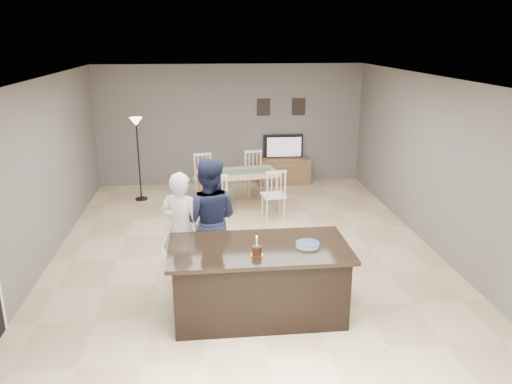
{
  "coord_description": "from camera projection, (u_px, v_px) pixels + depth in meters",
  "views": [
    {
      "loc": [
        -0.61,
        -7.21,
        3.29
      ],
      "look_at": [
        0.12,
        -0.3,
        1.1
      ],
      "focal_mm": 35.0,
      "sensor_mm": 36.0,
      "label": 1
    }
  ],
  "objects": [
    {
      "name": "floor",
      "position": [
        246.0,
        253.0,
        7.89
      ],
      "size": [
        8.0,
        8.0,
        0.0
      ],
      "primitive_type": "plane",
      "color": "#D1B386",
      "rests_on": "ground"
    },
    {
      "name": "room_shell",
      "position": [
        246.0,
        149.0,
        7.39
      ],
      "size": [
        8.0,
        8.0,
        8.0
      ],
      "color": "slate",
      "rests_on": "floor"
    },
    {
      "name": "kitchen_island",
      "position": [
        259.0,
        280.0,
        6.05
      ],
      "size": [
        2.15,
        1.1,
        0.9
      ],
      "color": "black",
      "rests_on": "floor"
    },
    {
      "name": "tv_console",
      "position": [
        284.0,
        171.0,
        11.5
      ],
      "size": [
        1.2,
        0.4,
        0.6
      ],
      "primitive_type": "cube",
      "color": "brown",
      "rests_on": "floor"
    },
    {
      "name": "television",
      "position": [
        284.0,
        147.0,
        11.39
      ],
      "size": [
        0.91,
        0.12,
        0.53
      ],
      "primitive_type": "imported",
      "rotation": [
        0.0,
        0.0,
        3.14
      ],
      "color": "black",
      "rests_on": "tv_console"
    },
    {
      "name": "tv_screen_glow",
      "position": [
        284.0,
        147.0,
        11.32
      ],
      "size": [
        0.78,
        0.0,
        0.78
      ],
      "primitive_type": "plane",
      "rotation": [
        1.57,
        0.0,
        3.14
      ],
      "color": "#D05B17",
      "rests_on": "tv_console"
    },
    {
      "name": "picture_frames",
      "position": [
        281.0,
        107.0,
        11.25
      ],
      "size": [
        1.1,
        0.02,
        0.38
      ],
      "color": "black",
      "rests_on": "room_shell"
    },
    {
      "name": "woman",
      "position": [
        181.0,
        229.0,
        6.7
      ],
      "size": [
        0.68,
        0.57,
        1.6
      ],
      "primitive_type": "imported",
      "rotation": [
        0.0,
        0.0,
        2.77
      ],
      "color": "silver",
      "rests_on": "floor"
    },
    {
      "name": "man",
      "position": [
        209.0,
        220.0,
        6.82
      ],
      "size": [
        0.96,
        0.81,
        1.75
      ],
      "primitive_type": "imported",
      "rotation": [
        0.0,
        0.0,
        2.95
      ],
      "color": "#1A1F39",
      "rests_on": "floor"
    },
    {
      "name": "birthday_cake",
      "position": [
        257.0,
        250.0,
        5.67
      ],
      "size": [
        0.15,
        0.15,
        0.23
      ],
      "color": "gold",
      "rests_on": "kitchen_island"
    },
    {
      "name": "plate_stack",
      "position": [
        308.0,
        244.0,
        5.92
      ],
      "size": [
        0.28,
        0.28,
        0.04
      ],
      "color": "white",
      "rests_on": "kitchen_island"
    },
    {
      "name": "dining_table",
      "position": [
        237.0,
        179.0,
        9.75
      ],
      "size": [
        1.74,
        1.97,
        0.96
      ],
      "rotation": [
        0.0,
        0.0,
        0.14
      ],
      "color": "tan",
      "rests_on": "floor"
    },
    {
      "name": "floor_lamp",
      "position": [
        137.0,
        137.0,
        10.07
      ],
      "size": [
        0.26,
        0.26,
        1.72
      ],
      "color": "black",
      "rests_on": "floor"
    }
  ]
}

